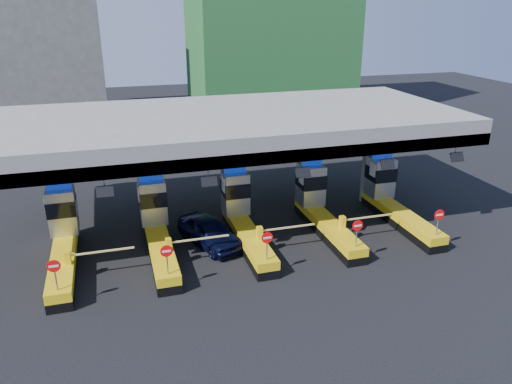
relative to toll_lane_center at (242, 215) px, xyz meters
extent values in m
plane|color=black|center=(0.00, -0.28, -1.40)|extent=(120.00, 120.00, 0.00)
cube|color=slate|center=(0.00, 2.72, 4.85)|extent=(28.00, 12.00, 1.50)
cube|color=#4C4C49|center=(0.00, -2.98, 4.45)|extent=(28.00, 0.60, 0.70)
cube|color=slate|center=(-10.00, 2.72, 1.35)|extent=(1.00, 1.00, 5.50)
cube|color=slate|center=(0.00, 2.72, 1.35)|extent=(1.00, 1.00, 5.50)
cube|color=slate|center=(10.00, 2.72, 1.35)|extent=(1.00, 1.00, 5.50)
cylinder|color=slate|center=(-7.50, -2.98, 3.85)|extent=(0.06, 0.06, 0.50)
cube|color=black|center=(-7.50, -3.18, 3.50)|extent=(0.80, 0.38, 0.54)
cylinder|color=slate|center=(-2.50, -2.98, 3.85)|extent=(0.06, 0.06, 0.50)
cube|color=black|center=(-2.50, -3.18, 3.50)|extent=(0.80, 0.38, 0.54)
cylinder|color=slate|center=(2.50, -2.98, 3.85)|extent=(0.06, 0.06, 0.50)
cube|color=black|center=(2.50, -3.18, 3.50)|extent=(0.80, 0.38, 0.54)
cylinder|color=slate|center=(7.50, -2.98, 3.85)|extent=(0.06, 0.06, 0.50)
cube|color=black|center=(7.50, -3.18, 3.50)|extent=(0.80, 0.38, 0.54)
cylinder|color=slate|center=(12.00, -2.98, 3.85)|extent=(0.06, 0.06, 0.50)
cube|color=black|center=(12.00, -3.18, 3.50)|extent=(0.80, 0.38, 0.54)
cube|color=black|center=(-10.00, -1.28, -1.15)|extent=(1.20, 8.00, 0.50)
cube|color=#E5B70C|center=(-10.00, -1.28, -0.65)|extent=(1.20, 8.00, 0.50)
cube|color=#9EA3A8|center=(-10.00, 1.52, 0.90)|extent=(1.50, 1.50, 2.60)
cube|color=black|center=(-10.00, 1.50, 1.20)|extent=(1.56, 1.56, 0.90)
cube|color=#0C2DBF|center=(-10.00, 1.52, 2.48)|extent=(1.30, 0.35, 0.55)
cube|color=white|center=(-10.80, 1.22, 1.60)|extent=(0.06, 0.70, 0.90)
cylinder|color=slate|center=(-10.00, -4.88, 0.25)|extent=(0.07, 0.07, 1.30)
cylinder|color=red|center=(-10.00, -4.91, 0.85)|extent=(0.60, 0.04, 0.60)
cube|color=white|center=(-10.00, -4.93, 0.85)|extent=(0.42, 0.02, 0.10)
cube|color=#E5B70C|center=(-9.65, -2.48, -0.05)|extent=(0.30, 0.35, 0.70)
cube|color=white|center=(-8.00, -2.48, 0.05)|extent=(3.20, 0.08, 0.08)
cube|color=black|center=(-5.00, -1.28, -1.15)|extent=(1.20, 8.00, 0.50)
cube|color=#E5B70C|center=(-5.00, -1.28, -0.65)|extent=(1.20, 8.00, 0.50)
cube|color=#9EA3A8|center=(-5.00, 1.52, 0.90)|extent=(1.50, 1.50, 2.60)
cube|color=black|center=(-5.00, 1.50, 1.20)|extent=(1.56, 1.56, 0.90)
cube|color=#0C2DBF|center=(-5.00, 1.52, 2.48)|extent=(1.30, 0.35, 0.55)
cube|color=white|center=(-5.80, 1.22, 1.60)|extent=(0.06, 0.70, 0.90)
cylinder|color=slate|center=(-5.00, -4.88, 0.25)|extent=(0.07, 0.07, 1.30)
cylinder|color=red|center=(-5.00, -4.91, 0.85)|extent=(0.60, 0.04, 0.60)
cube|color=white|center=(-5.00, -4.93, 0.85)|extent=(0.42, 0.02, 0.10)
cube|color=#E5B70C|center=(-4.65, -2.48, -0.05)|extent=(0.30, 0.35, 0.70)
cube|color=white|center=(-3.00, -2.48, 0.05)|extent=(3.20, 0.08, 0.08)
cube|color=black|center=(0.00, -1.28, -1.15)|extent=(1.20, 8.00, 0.50)
cube|color=#E5B70C|center=(0.00, -1.28, -0.65)|extent=(1.20, 8.00, 0.50)
cube|color=#9EA3A8|center=(0.00, 1.52, 0.90)|extent=(1.50, 1.50, 2.60)
cube|color=black|center=(0.00, 1.50, 1.20)|extent=(1.56, 1.56, 0.90)
cube|color=#0C2DBF|center=(0.00, 1.52, 2.48)|extent=(1.30, 0.35, 0.55)
cube|color=white|center=(-0.80, 1.22, 1.60)|extent=(0.06, 0.70, 0.90)
cylinder|color=slate|center=(0.00, -4.88, 0.25)|extent=(0.07, 0.07, 1.30)
cylinder|color=red|center=(0.00, -4.91, 0.85)|extent=(0.60, 0.04, 0.60)
cube|color=white|center=(0.00, -4.93, 0.85)|extent=(0.42, 0.02, 0.10)
cube|color=#E5B70C|center=(0.35, -2.48, -0.05)|extent=(0.30, 0.35, 0.70)
cube|color=white|center=(2.00, -2.48, 0.05)|extent=(3.20, 0.08, 0.08)
cube|color=black|center=(5.00, -1.28, -1.15)|extent=(1.20, 8.00, 0.50)
cube|color=#E5B70C|center=(5.00, -1.28, -0.65)|extent=(1.20, 8.00, 0.50)
cube|color=#9EA3A8|center=(5.00, 1.52, 0.90)|extent=(1.50, 1.50, 2.60)
cube|color=black|center=(5.00, 1.50, 1.20)|extent=(1.56, 1.56, 0.90)
cube|color=#0C2DBF|center=(5.00, 1.52, 2.48)|extent=(1.30, 0.35, 0.55)
cube|color=white|center=(4.20, 1.22, 1.60)|extent=(0.06, 0.70, 0.90)
cylinder|color=slate|center=(5.00, -4.88, 0.25)|extent=(0.07, 0.07, 1.30)
cylinder|color=red|center=(5.00, -4.91, 0.85)|extent=(0.60, 0.04, 0.60)
cube|color=white|center=(5.00, -4.93, 0.85)|extent=(0.42, 0.02, 0.10)
cube|color=#E5B70C|center=(5.35, -2.48, -0.05)|extent=(0.30, 0.35, 0.70)
cube|color=white|center=(7.00, -2.48, 0.05)|extent=(3.20, 0.08, 0.08)
cube|color=black|center=(10.00, -1.28, -1.15)|extent=(1.20, 8.00, 0.50)
cube|color=#E5B70C|center=(10.00, -1.28, -0.65)|extent=(1.20, 8.00, 0.50)
cube|color=#9EA3A8|center=(10.00, 1.52, 0.90)|extent=(1.50, 1.50, 2.60)
cube|color=black|center=(10.00, 1.50, 1.20)|extent=(1.56, 1.56, 0.90)
cube|color=#0C2DBF|center=(10.00, 1.52, 2.48)|extent=(1.30, 0.35, 0.55)
cube|color=white|center=(9.20, 1.22, 1.60)|extent=(0.06, 0.70, 0.90)
cylinder|color=slate|center=(10.00, -4.88, 0.25)|extent=(0.07, 0.07, 1.30)
cylinder|color=red|center=(10.00, -4.91, 0.85)|extent=(0.60, 0.04, 0.60)
cube|color=white|center=(10.00, -4.93, 0.85)|extent=(0.42, 0.02, 0.10)
cube|color=#E5B70C|center=(10.35, -2.48, -0.05)|extent=(0.30, 0.35, 0.70)
cube|color=white|center=(12.00, -2.48, 0.05)|extent=(3.20, 0.08, 0.08)
cube|color=#4C4C49|center=(-14.00, 35.72, 7.60)|extent=(14.00, 10.00, 18.00)
imported|color=black|center=(-2.06, -0.49, -0.57)|extent=(3.61, 5.24, 1.66)
camera|label=1|loc=(-6.93, -26.21, 11.91)|focal=35.00mm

